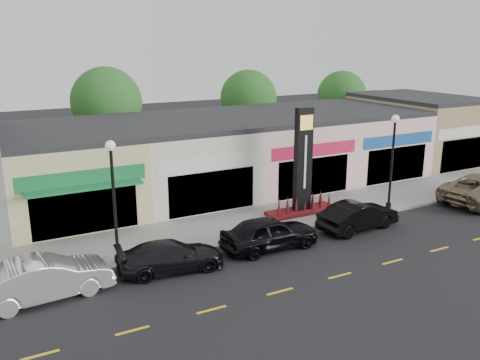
{
  "coord_description": "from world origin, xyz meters",
  "views": [
    {
      "loc": [
        -12.99,
        -18.36,
        9.63
      ],
      "look_at": [
        -1.07,
        4.0,
        2.65
      ],
      "focal_mm": 38.0,
      "sensor_mm": 36.0,
      "label": 1
    }
  ],
  "objects_px": {
    "lamp_west_near": "(113,190)",
    "pylon_sign": "(302,177)",
    "car_black_conv": "(358,216)",
    "car_dark_sedan": "(171,256)",
    "car_black_sedan": "(269,233)",
    "lamp_east_near": "(393,152)",
    "car_white_van": "(45,278)"
  },
  "relations": [
    {
      "from": "lamp_east_near",
      "to": "car_black_sedan",
      "type": "bearing_deg",
      "value": -170.0
    },
    {
      "from": "lamp_west_near",
      "to": "lamp_east_near",
      "type": "height_order",
      "value": "same"
    },
    {
      "from": "car_black_sedan",
      "to": "car_black_conv",
      "type": "bearing_deg",
      "value": -89.13
    },
    {
      "from": "lamp_east_near",
      "to": "pylon_sign",
      "type": "distance_m",
      "value": 5.42
    },
    {
      "from": "lamp_west_near",
      "to": "car_black_conv",
      "type": "distance_m",
      "value": 12.7
    },
    {
      "from": "car_white_van",
      "to": "car_dark_sedan",
      "type": "xyz_separation_m",
      "value": [
        5.11,
        0.01,
        -0.16
      ]
    },
    {
      "from": "lamp_west_near",
      "to": "pylon_sign",
      "type": "distance_m",
      "value": 11.19
    },
    {
      "from": "lamp_west_near",
      "to": "car_black_conv",
      "type": "relative_size",
      "value": 1.2
    },
    {
      "from": "lamp_west_near",
      "to": "car_black_sedan",
      "type": "bearing_deg",
      "value": -13.27
    },
    {
      "from": "lamp_east_near",
      "to": "car_white_van",
      "type": "distance_m",
      "value": 19.49
    },
    {
      "from": "car_black_sedan",
      "to": "lamp_east_near",
      "type": "bearing_deg",
      "value": -79.37
    },
    {
      "from": "car_white_van",
      "to": "car_black_conv",
      "type": "bearing_deg",
      "value": -94.97
    },
    {
      "from": "lamp_east_near",
      "to": "pylon_sign",
      "type": "bearing_deg",
      "value": 161.25
    },
    {
      "from": "lamp_west_near",
      "to": "car_black_conv",
      "type": "xyz_separation_m",
      "value": [
        12.31,
        -1.59,
        -2.72
      ]
    },
    {
      "from": "lamp_west_near",
      "to": "pylon_sign",
      "type": "relative_size",
      "value": 0.91
    },
    {
      "from": "lamp_east_near",
      "to": "car_dark_sedan",
      "type": "height_order",
      "value": "lamp_east_near"
    },
    {
      "from": "lamp_east_near",
      "to": "car_dark_sedan",
      "type": "xyz_separation_m",
      "value": [
        -14.13,
        -1.66,
        -2.81
      ]
    },
    {
      "from": "car_dark_sedan",
      "to": "car_black_sedan",
      "type": "height_order",
      "value": "car_black_sedan"
    },
    {
      "from": "car_dark_sedan",
      "to": "car_black_sedan",
      "type": "distance_m",
      "value": 4.98
    },
    {
      "from": "car_dark_sedan",
      "to": "car_black_sedan",
      "type": "xyz_separation_m",
      "value": [
        4.98,
        0.05,
        0.14
      ]
    },
    {
      "from": "pylon_sign",
      "to": "car_white_van",
      "type": "relative_size",
      "value": 1.2
    },
    {
      "from": "car_dark_sedan",
      "to": "car_white_van",
      "type": "bearing_deg",
      "value": 96.7
    },
    {
      "from": "pylon_sign",
      "to": "car_black_sedan",
      "type": "height_order",
      "value": "pylon_sign"
    },
    {
      "from": "pylon_sign",
      "to": "car_dark_sedan",
      "type": "height_order",
      "value": "pylon_sign"
    },
    {
      "from": "car_black_sedan",
      "to": "car_black_conv",
      "type": "distance_m",
      "value": 5.46
    },
    {
      "from": "car_dark_sedan",
      "to": "lamp_west_near",
      "type": "bearing_deg",
      "value": 54.87
    },
    {
      "from": "car_black_sedan",
      "to": "car_white_van",
      "type": "bearing_deg",
      "value": 90.98
    },
    {
      "from": "lamp_east_near",
      "to": "car_white_van",
      "type": "bearing_deg",
      "value": -175.02
    },
    {
      "from": "car_black_sedan",
      "to": "car_black_conv",
      "type": "xyz_separation_m",
      "value": [
        5.46,
        0.02,
        -0.06
      ]
    },
    {
      "from": "lamp_west_near",
      "to": "pylon_sign",
      "type": "height_order",
      "value": "pylon_sign"
    },
    {
      "from": "lamp_west_near",
      "to": "car_dark_sedan",
      "type": "distance_m",
      "value": 3.76
    },
    {
      "from": "car_black_sedan",
      "to": "car_black_conv",
      "type": "height_order",
      "value": "car_black_sedan"
    }
  ]
}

